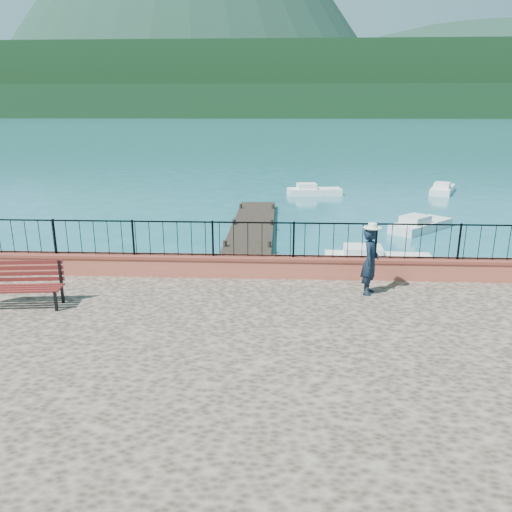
# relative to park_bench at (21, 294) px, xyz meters

# --- Properties ---
(ground) EXTENTS (2000.00, 2000.00, 0.00)m
(ground) POSITION_rel_park_bench_xyz_m (6.69, -1.21, -1.52)
(ground) COLOR #19596B
(ground) RESTS_ON ground
(parapet) EXTENTS (28.00, 0.46, 0.58)m
(parapet) POSITION_rel_park_bench_xyz_m (6.69, 2.49, -0.03)
(parapet) COLOR #AB503E
(parapet) RESTS_ON promenade
(railing) EXTENTS (27.00, 0.05, 0.95)m
(railing) POSITION_rel_park_bench_xyz_m (6.69, 2.49, 0.74)
(railing) COLOR black
(railing) RESTS_ON parapet
(dock) EXTENTS (2.00, 16.00, 0.30)m
(dock) POSITION_rel_park_bench_xyz_m (4.69, 10.79, -1.37)
(dock) COLOR #2D231C
(dock) RESTS_ON ground
(far_forest) EXTENTS (900.00, 60.00, 18.00)m
(far_forest) POSITION_rel_park_bench_xyz_m (6.69, 298.79, 7.48)
(far_forest) COLOR black
(far_forest) RESTS_ON ground
(foothills) EXTENTS (900.00, 120.00, 44.00)m
(foothills) POSITION_rel_park_bench_xyz_m (6.69, 358.79, 20.48)
(foothills) COLOR black
(foothills) RESTS_ON ground
(companion_hill) EXTENTS (448.00, 384.00, 180.00)m
(companion_hill) POSITION_rel_park_bench_xyz_m (226.69, 558.79, -1.52)
(companion_hill) COLOR #142D23
(companion_hill) RESTS_ON ground
(park_bench) EXTENTS (1.98, 0.84, 1.07)m
(park_bench) POSITION_rel_park_bench_xyz_m (0.00, 0.00, 0.00)
(park_bench) COLOR black
(park_bench) RESTS_ON promenade
(person) EXTENTS (0.59, 0.72, 1.69)m
(person) POSITION_rel_park_bench_xyz_m (8.26, 1.33, 0.53)
(person) COLOR black
(person) RESTS_ON promenade
(hat) EXTENTS (0.44, 0.44, 0.12)m
(hat) POSITION_rel_park_bench_xyz_m (8.26, 1.33, 1.43)
(hat) COLOR white
(hat) RESTS_ON person
(boat_1) EXTENTS (3.97, 1.48, 0.80)m
(boat_1) POSITION_rel_park_bench_xyz_m (9.68, 7.33, -1.12)
(boat_1) COLOR silver
(boat_1) RESTS_ON ground
(boat_2) EXTENTS (3.54, 3.48, 0.80)m
(boat_2) POSITION_rel_park_bench_xyz_m (12.82, 13.34, -1.12)
(boat_2) COLOR silver
(boat_2) RESTS_ON ground
(boat_4) EXTENTS (3.75, 1.77, 0.80)m
(boat_4) POSITION_rel_park_bench_xyz_m (8.30, 23.35, -1.12)
(boat_4) COLOR white
(boat_4) RESTS_ON ground
(boat_5) EXTENTS (2.63, 3.84, 0.80)m
(boat_5) POSITION_rel_park_bench_xyz_m (17.27, 24.61, -1.12)
(boat_5) COLOR silver
(boat_5) RESTS_ON ground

